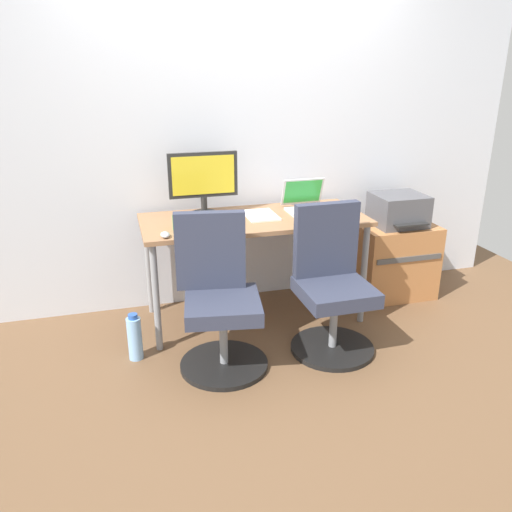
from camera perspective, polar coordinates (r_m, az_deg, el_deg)
ground_plane at (r=3.83m, az=-0.20°, el=-6.65°), size 5.28×5.28×0.00m
back_wall at (r=3.83m, az=-1.93°, el=13.79°), size 4.40×0.04×2.60m
desk at (r=3.57m, az=-0.22°, el=3.15°), size 1.54×0.66×0.76m
office_chair_left at (r=3.09m, az=-4.15°, el=-4.92°), size 0.54×0.54×0.94m
office_chair_right at (r=3.30m, az=8.36°, el=-3.39°), size 0.54×0.54×0.94m
side_cabinet at (r=4.22m, az=14.97°, el=-0.40°), size 0.60×0.45×0.58m
printer at (r=4.10m, az=15.50°, el=4.95°), size 0.38×0.40×0.24m
water_bottle_on_floor at (r=3.34m, az=-13.30°, el=-8.80°), size 0.09×0.09×0.31m
desktop_monitor at (r=3.60m, az=-5.88°, el=8.52°), size 0.48×0.18×0.43m
open_laptop at (r=3.74m, az=5.62°, el=5.89°), size 0.31×0.29×0.22m
keyboard_by_monitor at (r=3.23m, az=-5.11°, el=2.73°), size 0.34×0.12×0.02m
keyboard_by_laptop at (r=3.44m, az=-4.45°, el=3.85°), size 0.34×0.12×0.02m
mouse_by_monitor at (r=3.19m, az=-10.05°, el=2.35°), size 0.06×0.10×0.03m
mouse_by_laptop at (r=3.66m, az=10.11°, el=4.75°), size 0.06×0.10×0.03m
coffee_mug at (r=3.32m, az=-8.55°, el=3.71°), size 0.08×0.08×0.09m
pen_cup at (r=3.90m, az=4.25°, el=6.53°), size 0.07×0.07×0.10m
paper_pile at (r=3.58m, az=0.52°, el=4.54°), size 0.21×0.30×0.01m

